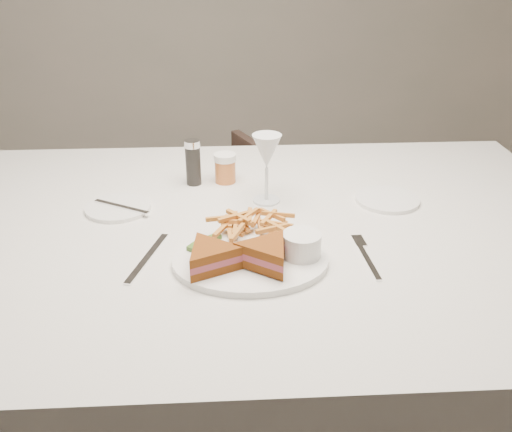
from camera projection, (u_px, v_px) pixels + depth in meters
name	position (u px, v px, depth m)	size (l,w,h in m)	color
table	(253.00, 352.00, 1.49)	(1.64, 1.09, 0.75)	silver
chair_far	(206.00, 215.00, 2.35)	(0.61, 0.57, 0.63)	#4D372F
table_setting	(250.00, 224.00, 1.25)	(0.83, 0.67, 0.18)	white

